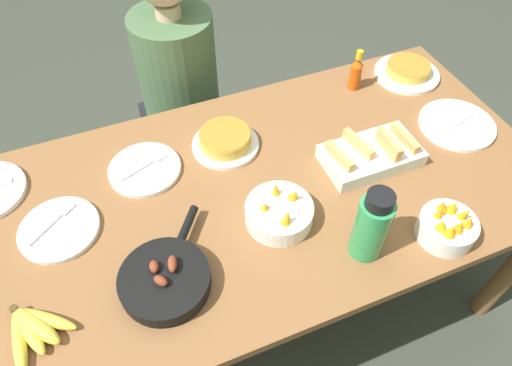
% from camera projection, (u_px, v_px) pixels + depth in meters
% --- Properties ---
extents(ground_plane, '(14.00, 14.00, 0.00)m').
position_uv_depth(ground_plane, '(256.00, 298.00, 1.99)').
color(ground_plane, '#383D33').
extents(dining_table, '(1.86, 0.92, 0.75)m').
position_uv_depth(dining_table, '(256.00, 206.00, 1.48)').
color(dining_table, brown).
rests_on(dining_table, ground_plane).
extents(banana_bunch, '(0.17, 0.20, 0.04)m').
position_uv_depth(banana_bunch, '(32.00, 328.00, 1.11)').
color(banana_bunch, gold).
rests_on(banana_bunch, dining_table).
extents(melon_tray, '(0.31, 0.18, 0.10)m').
position_uv_depth(melon_tray, '(371.00, 154.00, 1.47)').
color(melon_tray, silver).
rests_on(melon_tray, dining_table).
extents(skillet, '(0.27, 0.32, 0.08)m').
position_uv_depth(skillet, '(166.00, 280.00, 1.18)').
color(skillet, black).
rests_on(skillet, dining_table).
extents(frittata_plate_center, '(0.22, 0.22, 0.06)m').
position_uv_depth(frittata_plate_center, '(225.00, 141.00, 1.51)').
color(frittata_plate_center, white).
rests_on(frittata_plate_center, dining_table).
extents(frittata_plate_side, '(0.25, 0.25, 0.05)m').
position_uv_depth(frittata_plate_side, '(407.00, 71.00, 1.76)').
color(frittata_plate_side, white).
rests_on(frittata_plate_side, dining_table).
extents(empty_plate_near_front, '(0.23, 0.23, 0.02)m').
position_uv_depth(empty_plate_near_front, '(145.00, 169.00, 1.45)').
color(empty_plate_near_front, white).
rests_on(empty_plate_near_front, dining_table).
extents(empty_plate_far_right, '(0.23, 0.23, 0.02)m').
position_uv_depth(empty_plate_far_right, '(59.00, 229.00, 1.31)').
color(empty_plate_far_right, white).
rests_on(empty_plate_far_right, dining_table).
extents(empty_plate_mid_edge, '(0.26, 0.26, 0.02)m').
position_uv_depth(empty_plate_mid_edge, '(457.00, 125.00, 1.59)').
color(empty_plate_mid_edge, white).
rests_on(empty_plate_mid_edge, dining_table).
extents(fruit_bowl_mango, '(0.16, 0.16, 0.12)m').
position_uv_depth(fruit_bowl_mango, '(447.00, 226.00, 1.27)').
color(fruit_bowl_mango, white).
rests_on(fruit_bowl_mango, dining_table).
extents(fruit_bowl_citrus, '(0.20, 0.20, 0.11)m').
position_uv_depth(fruit_bowl_citrus, '(279.00, 213.00, 1.31)').
color(fruit_bowl_citrus, white).
rests_on(fruit_bowl_citrus, dining_table).
extents(water_bottle, '(0.09, 0.09, 0.24)m').
position_uv_depth(water_bottle, '(372.00, 226.00, 1.19)').
color(water_bottle, '#2D9351').
rests_on(water_bottle, dining_table).
extents(hot_sauce_bottle, '(0.04, 0.04, 0.16)m').
position_uv_depth(hot_sauce_bottle, '(356.00, 72.00, 1.68)').
color(hot_sauce_bottle, '#C64C0F').
rests_on(hot_sauce_bottle, dining_table).
extents(person_figure, '(0.35, 0.35, 1.22)m').
position_uv_depth(person_figure, '(184.00, 112.00, 2.00)').
color(person_figure, black).
rests_on(person_figure, ground_plane).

